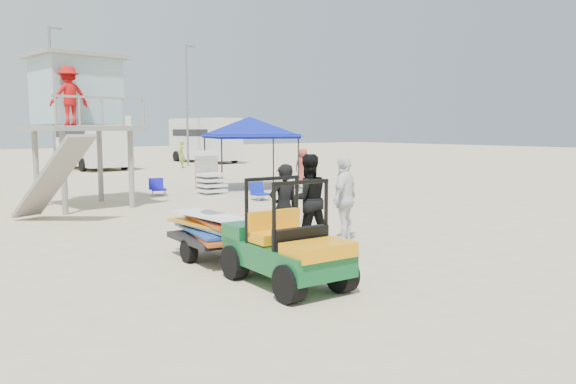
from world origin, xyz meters
TOP-DOWN VIEW (x-y plane):
  - ground at (0.00, 0.00)m, footprint 140.00×140.00m
  - utility_cart at (-0.64, 1.59)m, footprint 1.25×2.28m
  - surf_trailer at (-0.64, 3.92)m, footprint 1.26×2.17m
  - man_left at (0.88, 3.62)m, footprint 0.70×0.50m
  - man_mid at (1.73, 3.87)m, footprint 1.14×1.01m
  - man_right at (2.58, 3.62)m, footprint 1.21×0.89m
  - lifeguard_tower at (-0.26, 12.71)m, footprint 3.20×3.20m
  - canopy_blue at (7.09, 13.94)m, footprint 4.12×4.12m
  - beach_chair_b at (5.23, 10.68)m, footprint 0.56×0.60m
  - beach_chair_c at (3.10, 14.26)m, footprint 0.68×0.74m
  - rv_mid_right at (6.00, 29.99)m, footprint 2.64×7.00m
  - rv_far_right at (15.00, 31.49)m, footprint 2.64×6.60m
  - light_pole_left at (3.00, 27.00)m, footprint 0.14×0.14m
  - light_pole_right at (12.00, 28.50)m, footprint 0.14×0.14m
  - distant_beachgoers at (0.97, 18.55)m, footprint 18.09×13.43m

SIDE VIEW (x-z plane):
  - ground at x=0.00m, z-range 0.00..0.00m
  - beach_chair_b at x=5.23m, z-range -0.01..0.63m
  - beach_chair_c at x=3.10m, z-range -0.01..0.63m
  - surf_trailer at x=-0.64m, z-range -0.17..1.65m
  - utility_cart at x=-0.64m, z-range -0.06..1.63m
  - distant_beachgoers at x=0.97m, z-range -0.05..1.72m
  - man_left at x=0.88m, z-range 0.00..1.79m
  - man_right at x=2.58m, z-range 0.00..1.90m
  - man_mid at x=1.73m, z-range 0.00..1.95m
  - rv_far_right at x=15.00m, z-range 0.17..3.42m
  - rv_mid_right at x=6.00m, z-range 0.17..3.42m
  - canopy_blue at x=7.09m, z-range 1.15..4.53m
  - lifeguard_tower at x=-0.26m, z-range 1.14..5.80m
  - light_pole_left at x=3.00m, z-range 0.00..8.00m
  - light_pole_right at x=12.00m, z-range 0.00..8.00m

